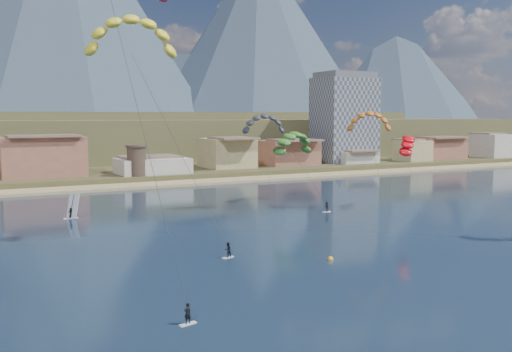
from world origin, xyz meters
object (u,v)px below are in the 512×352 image
at_px(watchtower, 137,160).
at_px(buoy, 331,259).
at_px(kitesurfer_yellow, 131,31).
at_px(windsurfer, 72,211).
at_px(kitesurfer_green, 293,140).
at_px(apartment_tower, 344,118).

relative_size(watchtower, buoy, 11.39).
bearing_deg(kitesurfer_yellow, windsurfer, 99.41).
xyz_separation_m(kitesurfer_yellow, buoy, (20.26, -19.63, -30.33)).
xyz_separation_m(watchtower, kitesurfer_green, (21.22, -48.74, 7.09)).
height_order(apartment_tower, windsurfer, apartment_tower).
bearing_deg(watchtower, apartment_tower, 9.93).
relative_size(kitesurfer_yellow, buoy, 45.86).
xyz_separation_m(watchtower, windsurfer, (-25.49, -48.31, -4.91)).
bearing_deg(windsurfer, watchtower, 62.18).
distance_m(kitesurfer_green, windsurfer, 48.22).
bearing_deg(kitesurfer_green, buoy, -115.42).
xyz_separation_m(apartment_tower, buoy, (-80.74, -108.95, -17.69)).
distance_m(kitesurfer_yellow, kitesurfer_green, 52.71).
bearing_deg(buoy, kitesurfer_yellow, 135.92).
distance_m(apartment_tower, kitesurfer_yellow, 135.43).
relative_size(apartment_tower, kitesurfer_yellow, 0.92).
bearing_deg(watchtower, buoy, -90.45).
xyz_separation_m(kitesurfer_green, buoy, (-21.96, -46.21, -13.33)).
distance_m(watchtower, kitesurfer_green, 53.63).
distance_m(kitesurfer_green, buoy, 52.87).
relative_size(apartment_tower, windsurfer, 6.97).
xyz_separation_m(windsurfer, buoy, (24.74, -46.64, -1.33)).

